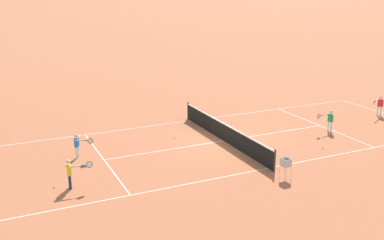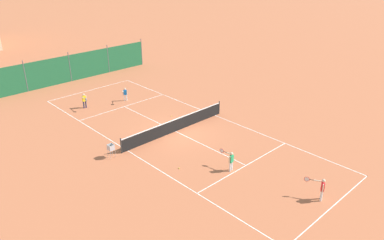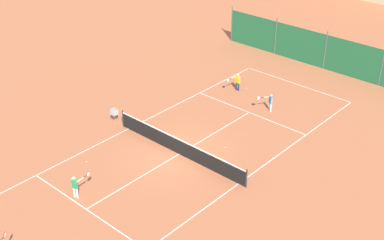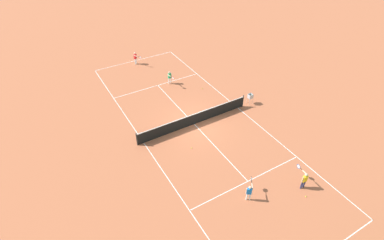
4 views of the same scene
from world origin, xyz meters
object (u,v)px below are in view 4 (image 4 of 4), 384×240
Objects in this scene: player_near_service at (136,57)px; tennis_ball_by_net_left at (202,88)px; player_far_service at (170,77)px; tennis_ball_alley_right at (192,148)px; tennis_ball_alley_left at (306,196)px; ball_hopper at (250,97)px; tennis_net at (194,119)px; player_near_baseline at (249,191)px; player_far_baseline at (304,179)px.

player_near_service reaches higher than tennis_ball_by_net_left.
player_far_service reaches higher than tennis_ball_alley_right.
tennis_ball_alley_left is 0.07× the size of ball_hopper.
tennis_net reaches higher than tennis_ball_alley_right.
tennis_net is 5.30m from ball_hopper.
tennis_ball_alley_right is 1.00× the size of tennis_ball_alley_left.
tennis_ball_by_net_left is at bearing -128.91° from tennis_net.
player_near_service reaches higher than ball_hopper.
tennis_ball_alley_right is at bearing -82.53° from player_near_baseline.
tennis_ball_by_net_left is 1.00× the size of tennis_ball_alley_right.
player_near_service is at bearing -64.05° from ball_hopper.
player_far_baseline is at bearing 122.82° from tennis_ball_alley_right.
tennis_net is 7.51× the size of player_far_service.
player_near_baseline is at bearing 81.98° from player_far_service.
tennis_net is 139.09× the size of tennis_ball_alley_right.
tennis_ball_alley_right is at bearing 84.09° from player_near_service.
player_far_baseline reaches higher than ball_hopper.
player_far_service reaches higher than tennis_net.
ball_hopper is (-2.15, 3.88, 0.62)m from tennis_ball_by_net_left.
ball_hopper is (-6.11, -7.44, -0.02)m from player_near_baseline.
player_near_baseline is at bearing -28.04° from tennis_ball_alley_left.
tennis_net is 5.03m from tennis_ball_by_net_left.
player_far_baseline is 18.59× the size of tennis_ball_alley_left.
player_far_baseline is 12.29m from tennis_ball_by_net_left.
player_far_baseline reaches higher than player_near_baseline.
tennis_ball_alley_left is (-2.97, 1.58, -0.65)m from player_near_baseline.
tennis_ball_alley_right is (0.69, -5.23, -0.65)m from player_near_baseline.
tennis_ball_alley_left is at bearing 63.68° from player_far_baseline.
player_near_service is at bearing -83.54° from tennis_ball_alley_left.
player_near_service is (2.60, -19.50, 0.02)m from player_far_baseline.
player_far_service is 3.08m from tennis_ball_by_net_left.
player_near_service is at bearing -65.73° from tennis_ball_by_net_left.
tennis_net is 9.26m from tennis_ball_alley_left.
player_far_baseline is at bearing 106.53° from tennis_net.
tennis_ball_alley_left is at bearing 94.07° from player_far_service.
tennis_ball_alley_right is at bearing 18.00° from ball_hopper.
player_far_service is at bearing -107.36° from tennis_ball_alley_right.
player_near_baseline is at bearing 97.47° from tennis_ball_alley_right.
ball_hopper is (-5.29, -0.02, 0.15)m from tennis_net.
player_far_baseline reaches higher than tennis_ball_by_net_left.
ball_hopper is (-5.41, 11.13, -0.08)m from player_near_service.
tennis_net is 10.31× the size of ball_hopper.
player_near_baseline is 5.31m from tennis_ball_alley_right.
player_far_baseline is 0.98× the size of player_near_service.
tennis_ball_alley_right is 7.17m from ball_hopper.
tennis_ball_by_net_left is at bearing -127.38° from tennis_ball_alley_right.
player_far_baseline is 18.59× the size of tennis_ball_alley_right.
player_far_baseline is at bearing 164.08° from player_near_baseline.
tennis_ball_alley_right is 7.73m from tennis_ball_alley_left.
player_far_baseline is (-1.39, 14.44, 0.00)m from player_far_service.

